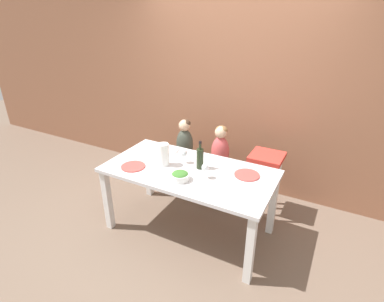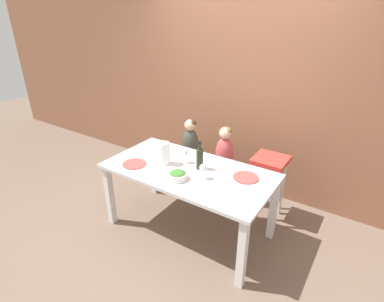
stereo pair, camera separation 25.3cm
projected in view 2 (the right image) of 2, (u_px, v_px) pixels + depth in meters
name	position (u px, v px, depth m)	size (l,w,h in m)	color
ground_plane	(189.00, 228.00, 3.33)	(14.00, 14.00, 0.00)	#705B4C
wall_back	(243.00, 87.00, 3.66)	(10.00, 0.06, 2.70)	#8E5B42
dining_table	(188.00, 178.00, 3.05)	(1.71, 0.87, 0.75)	silver
chair_far_left	(190.00, 163.00, 3.90)	(0.42, 0.42, 0.47)	silver
chair_far_center	(223.00, 173.00, 3.66)	(0.42, 0.42, 0.47)	silver
chair_right_highchair	(269.00, 171.00, 3.29)	(0.36, 0.36, 0.76)	silver
person_child_left	(190.00, 139.00, 3.76)	(0.22, 0.19, 0.52)	#3D4238
person_child_center	(225.00, 148.00, 3.52)	(0.22, 0.19, 0.52)	#C64C4C
wine_bottle	(200.00, 158.00, 2.98)	(0.07, 0.07, 0.30)	#232D19
paper_towel_roll	(164.00, 153.00, 3.08)	(0.11, 0.11, 0.24)	white
wine_glass_near	(203.00, 168.00, 2.81)	(0.07, 0.07, 0.15)	white
wine_glass_far	(185.00, 153.00, 3.11)	(0.07, 0.07, 0.15)	white
salad_bowl_large	(178.00, 175.00, 2.82)	(0.18, 0.18, 0.09)	white
dinner_plate_front_left	(134.00, 164.00, 3.11)	(0.25, 0.25, 0.01)	#D14C47
dinner_plate_back_left	(171.00, 149.00, 3.43)	(0.25, 0.25, 0.01)	silver
dinner_plate_back_right	(246.00, 177.00, 2.86)	(0.25, 0.25, 0.01)	#D14C47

